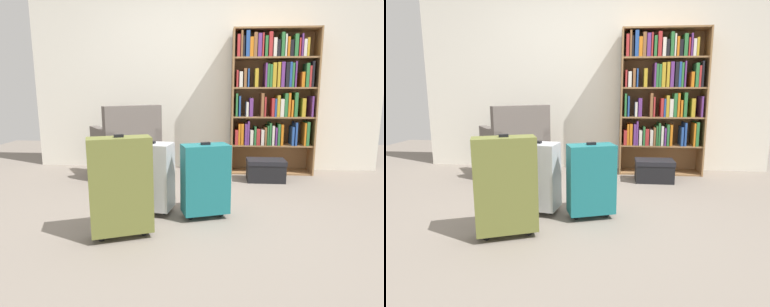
# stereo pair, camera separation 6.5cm
# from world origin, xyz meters

# --- Properties ---
(ground_plane) EXTENTS (8.22, 8.22, 0.00)m
(ground_plane) POSITION_xyz_m (0.00, 0.00, 0.00)
(ground_plane) COLOR slate
(back_wall) EXTENTS (4.70, 0.10, 2.60)m
(back_wall) POSITION_xyz_m (0.00, 1.98, 1.30)
(back_wall) COLOR silver
(back_wall) RESTS_ON ground
(bookshelf) EXTENTS (1.05, 0.33, 1.82)m
(bookshelf) POSITION_xyz_m (0.89, 1.75, 1.02)
(bookshelf) COLOR olive
(bookshelf) RESTS_ON ground
(armchair) EXTENTS (0.98, 0.98, 0.90)m
(armchair) POSITION_xyz_m (-0.94, 1.43, 0.32)
(armchair) COLOR #59514C
(armchair) RESTS_ON ground
(mug) EXTENTS (0.12, 0.08, 0.10)m
(mug) POSITION_xyz_m (-0.48, 1.40, 0.05)
(mug) COLOR #1E7F4C
(mug) RESTS_ON ground
(storage_box) EXTENTS (0.45, 0.29, 0.26)m
(storage_box) POSITION_xyz_m (0.79, 1.31, 0.14)
(storage_box) COLOR black
(storage_box) RESTS_ON ground
(suitcase_teal) EXTENTS (0.44, 0.32, 0.66)m
(suitcase_teal) POSITION_xyz_m (0.11, 0.10, 0.34)
(suitcase_teal) COLOR #19666B
(suitcase_teal) RESTS_ON ground
(suitcase_olive) EXTENTS (0.48, 0.34, 0.78)m
(suitcase_olive) POSITION_xyz_m (-0.49, -0.34, 0.40)
(suitcase_olive) COLOR brown
(suitcase_olive) RESTS_ON ground
(suitcase_silver) EXTENTS (0.41, 0.30, 0.65)m
(suitcase_silver) POSITION_xyz_m (-0.37, 0.17, 0.34)
(suitcase_silver) COLOR #B7BABF
(suitcase_silver) RESTS_ON ground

